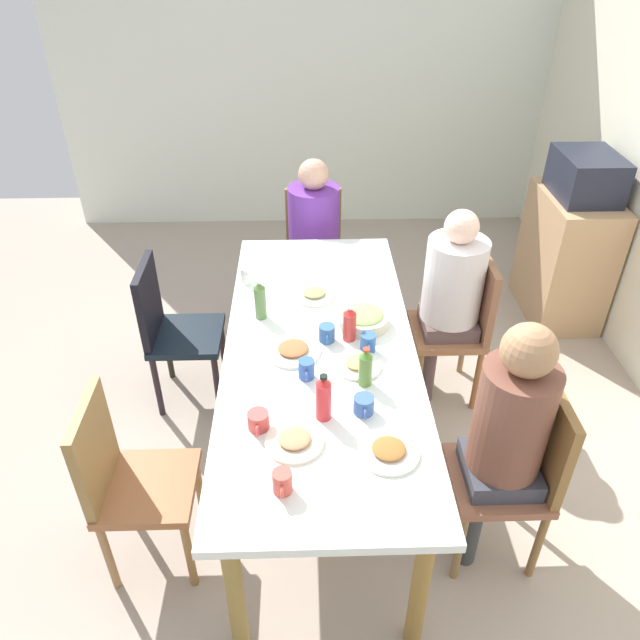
{
  "coord_description": "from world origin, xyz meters",
  "views": [
    {
      "loc": [
        2.26,
        -0.07,
        2.49
      ],
      "look_at": [
        0.0,
        0.0,
        0.91
      ],
      "focal_mm": 33.99,
      "sensor_mm": 36.0,
      "label": 1
    }
  ],
  "objects_px": {
    "chair_0": "(171,326)",
    "cup_4": "(248,275)",
    "chair_1": "(126,477)",
    "chair_4": "(462,321)",
    "side_cabinet": "(565,257)",
    "plate_3": "(294,441)",
    "plate_1": "(358,364)",
    "bowl_0": "(363,318)",
    "plate_2": "(293,350)",
    "cup_1": "(306,369)",
    "person_2": "(314,227)",
    "plate_0": "(314,294)",
    "cup_0": "(364,405)",
    "bottle_3": "(365,368)",
    "person_3": "(507,428)",
    "person_4": "(451,290)",
    "chair_3": "(518,467)",
    "dining_table": "(320,359)",
    "cup_5": "(368,343)",
    "bottle_2": "(260,300)",
    "chair_2": "(314,247)",
    "cup_6": "(327,333)",
    "plate_4": "(389,451)",
    "bottle_0": "(350,324)",
    "bottle_1": "(325,398)",
    "cup_2": "(258,421)",
    "microwave": "(586,176)"
  },
  "relations": [
    {
      "from": "chair_1",
      "to": "side_cabinet",
      "type": "bearing_deg",
      "value": 126.84
    },
    {
      "from": "chair_1",
      "to": "chair_2",
      "type": "distance_m",
      "value": 2.17
    },
    {
      "from": "chair_4",
      "to": "side_cabinet",
      "type": "distance_m",
      "value": 1.25
    },
    {
      "from": "bottle_3",
      "to": "side_cabinet",
      "type": "xyz_separation_m",
      "value": [
        -1.66,
        1.56,
        -0.4
      ]
    },
    {
      "from": "bottle_3",
      "to": "cup_1",
      "type": "bearing_deg",
      "value": -100.87
    },
    {
      "from": "dining_table",
      "to": "person_3",
      "type": "bearing_deg",
      "value": 53.64
    },
    {
      "from": "plate_1",
      "to": "bowl_0",
      "type": "height_order",
      "value": "bowl_0"
    },
    {
      "from": "cup_0",
      "to": "plate_1",
      "type": "bearing_deg",
      "value": 179.62
    },
    {
      "from": "cup_4",
      "to": "microwave",
      "type": "height_order",
      "value": "microwave"
    },
    {
      "from": "bowl_0",
      "to": "cup_6",
      "type": "height_order",
      "value": "same"
    },
    {
      "from": "plate_2",
      "to": "cup_2",
      "type": "bearing_deg",
      "value": -15.56
    },
    {
      "from": "microwave",
      "to": "bottle_3",
      "type": "bearing_deg",
      "value": -43.27
    },
    {
      "from": "plate_0",
      "to": "cup_4",
      "type": "bearing_deg",
      "value": -114.43
    },
    {
      "from": "cup_0",
      "to": "side_cabinet",
      "type": "bearing_deg",
      "value": 139.27
    },
    {
      "from": "person_2",
      "to": "plate_0",
      "type": "bearing_deg",
      "value": -1.15
    },
    {
      "from": "chair_3",
      "to": "bottle_1",
      "type": "bearing_deg",
      "value": -94.68
    },
    {
      "from": "person_4",
      "to": "plate_3",
      "type": "xyz_separation_m",
      "value": [
        1.16,
        -0.85,
        0.06
      ]
    },
    {
      "from": "person_2",
      "to": "cup_4",
      "type": "relative_size",
      "value": 10.08
    },
    {
      "from": "chair_3",
      "to": "chair_4",
      "type": "height_order",
      "value": "same"
    },
    {
      "from": "chair_2",
      "to": "cup_6",
      "type": "relative_size",
      "value": 8.04
    },
    {
      "from": "bottle_1",
      "to": "bowl_0",
      "type": "bearing_deg",
      "value": 161.88
    },
    {
      "from": "cup_0",
      "to": "plate_4",
      "type": "bearing_deg",
      "value": 18.33
    },
    {
      "from": "cup_4",
      "to": "bowl_0",
      "type": "bearing_deg",
      "value": 53.98
    },
    {
      "from": "chair_2",
      "to": "cup_6",
      "type": "xyz_separation_m",
      "value": [
        1.42,
        0.03,
        0.29
      ]
    },
    {
      "from": "person_3",
      "to": "bowl_0",
      "type": "bearing_deg",
      "value": -143.61
    },
    {
      "from": "bowl_0",
      "to": "bottle_0",
      "type": "height_order",
      "value": "bottle_0"
    },
    {
      "from": "chair_1",
      "to": "plate_3",
      "type": "distance_m",
      "value": 0.76
    },
    {
      "from": "chair_0",
      "to": "cup_4",
      "type": "xyz_separation_m",
      "value": [
        -0.05,
        0.45,
        0.3
      ]
    },
    {
      "from": "cup_0",
      "to": "bottle_3",
      "type": "xyz_separation_m",
      "value": [
        -0.18,
        0.02,
        0.05
      ]
    },
    {
      "from": "plate_2",
      "to": "cup_1",
      "type": "relative_size",
      "value": 2.41
    },
    {
      "from": "bowl_0",
      "to": "chair_1",
      "type": "bearing_deg",
      "value": -55.74
    },
    {
      "from": "person_3",
      "to": "bowl_0",
      "type": "relative_size",
      "value": 4.88
    },
    {
      "from": "cup_4",
      "to": "plate_0",
      "type": "bearing_deg",
      "value": 65.57
    },
    {
      "from": "dining_table",
      "to": "cup_0",
      "type": "bearing_deg",
      "value": 20.05
    },
    {
      "from": "cup_6",
      "to": "microwave",
      "type": "xyz_separation_m",
      "value": [
        -1.34,
        1.71,
        0.23
      ]
    },
    {
      "from": "bottle_0",
      "to": "cup_5",
      "type": "bearing_deg",
      "value": 39.2
    },
    {
      "from": "plate_0",
      "to": "cup_5",
      "type": "relative_size",
      "value": 2.01
    },
    {
      "from": "cup_0",
      "to": "side_cabinet",
      "type": "relative_size",
      "value": 0.13
    },
    {
      "from": "cup_1",
      "to": "plate_2",
      "type": "bearing_deg",
      "value": -161.44
    },
    {
      "from": "chair_4",
      "to": "person_4",
      "type": "bearing_deg",
      "value": -90.0
    },
    {
      "from": "dining_table",
      "to": "chair_4",
      "type": "xyz_separation_m",
      "value": [
        -0.54,
        0.83,
        -0.17
      ]
    },
    {
      "from": "plate_3",
      "to": "microwave",
      "type": "height_order",
      "value": "microwave"
    },
    {
      "from": "chair_0",
      "to": "plate_0",
      "type": "bearing_deg",
      "value": 82.31
    },
    {
      "from": "bottle_2",
      "to": "side_cabinet",
      "type": "height_order",
      "value": "bottle_2"
    },
    {
      "from": "cup_0",
      "to": "bottle_1",
      "type": "xyz_separation_m",
      "value": [
        0.02,
        -0.16,
        0.06
      ]
    },
    {
      "from": "chair_4",
      "to": "plate_3",
      "type": "height_order",
      "value": "chair_4"
    },
    {
      "from": "chair_3",
      "to": "bottle_2",
      "type": "bearing_deg",
      "value": -125.39
    },
    {
      "from": "chair_1",
      "to": "chair_4",
      "type": "bearing_deg",
      "value": 123.27
    },
    {
      "from": "plate_2",
      "to": "bottle_2",
      "type": "relative_size",
      "value": 1.2
    },
    {
      "from": "cup_0",
      "to": "plate_3",
      "type": "bearing_deg",
      "value": -59.87
    }
  ]
}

